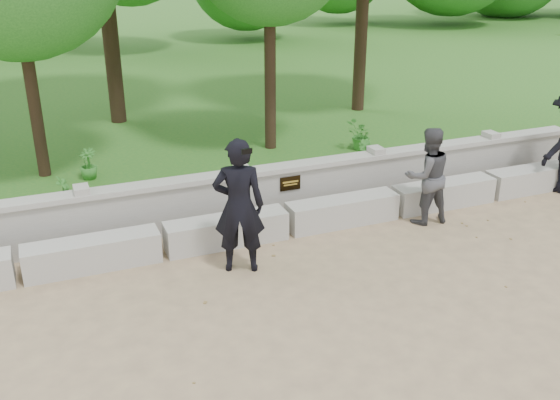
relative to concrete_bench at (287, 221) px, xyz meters
The scene contains 10 objects.
ground 1.91m from the concrete_bench, 90.00° to the right, with size 80.00×80.00×0.00m, color tan.
lawn 12.10m from the concrete_bench, 90.00° to the left, with size 40.00×22.00×0.25m, color #236020.
concrete_bench is the anchor object (origin of this frame).
parapet_wall 0.74m from the concrete_bench, 89.99° to the left, with size 12.50×0.35×0.90m.
man_main 1.54m from the concrete_bench, 142.12° to the right, with size 0.82×0.76×1.95m.
visitor_left 2.41m from the concrete_bench, 10.64° to the right, with size 0.83×0.67×1.62m.
shrub_a 3.69m from the concrete_bench, 150.99° to the left, with size 0.30×0.20×0.57m, color #357C2A.
shrub_b 2.96m from the concrete_bench, 35.48° to the left, with size 0.30×0.24×0.55m, color #357C2A.
shrub_c 3.94m from the concrete_bench, 43.95° to the left, with size 0.56×0.49×0.63m, color #357C2A.
shrub_d 4.10m from the concrete_bench, 131.03° to the left, with size 0.32×0.29×0.58m, color #357C2A.
Camera 1 is at (-3.51, -6.43, 4.33)m, focal length 40.00 mm.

